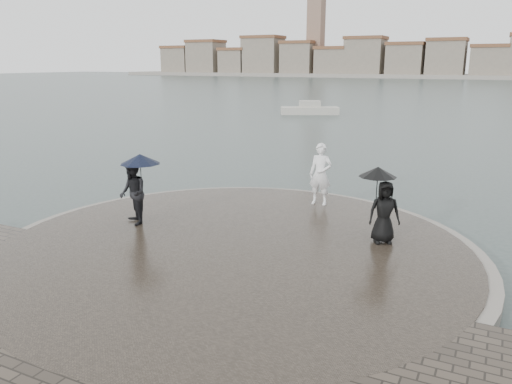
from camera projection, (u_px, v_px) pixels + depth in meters
The scene contains 7 objects.
ground at pixel (148, 319), 9.77m from camera, with size 400.00×400.00×0.00m, color #2B3835.
kerb_ring at pixel (234, 252), 12.76m from camera, with size 12.50×12.50×0.32m, color gray.
quay_tip at pixel (234, 251), 12.76m from camera, with size 11.90×11.90×0.36m, color #2D261E.
statue at pixel (321, 174), 16.12m from camera, with size 0.73×0.48×2.01m, color white.
visitor_left at pixel (135, 185), 14.09m from camera, with size 1.37×1.20×2.04m.
visitor_right at pixel (383, 201), 12.68m from camera, with size 1.20×0.99×1.95m.
far_skyline at pixel (466, 60), 150.43m from camera, with size 260.00×20.00×37.00m.
Camera 1 is at (5.82, -6.97, 4.87)m, focal length 35.00 mm.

